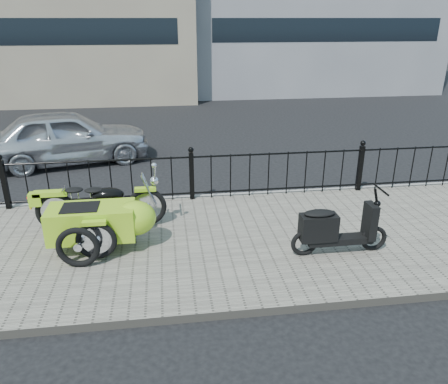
{
  "coord_description": "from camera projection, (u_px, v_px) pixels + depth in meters",
  "views": [
    {
      "loc": [
        -0.48,
        -6.82,
        3.51
      ],
      "look_at": [
        0.45,
        -0.1,
        0.79
      ],
      "focal_mm": 35.0,
      "sensor_mm": 36.0,
      "label": 1
    }
  ],
  "objects": [
    {
      "name": "ground",
      "position": [
        198.0,
        233.0,
        7.64
      ],
      "size": [
        120.0,
        120.0,
        0.0
      ],
      "primitive_type": "plane",
      "color": "black",
      "rests_on": "ground"
    },
    {
      "name": "sidewalk",
      "position": [
        200.0,
        244.0,
        7.15
      ],
      "size": [
        30.0,
        3.8,
        0.12
      ],
      "primitive_type": "cube",
      "color": "#676257",
      "rests_on": "ground"
    },
    {
      "name": "curb",
      "position": [
        192.0,
        199.0,
        8.94
      ],
      "size": [
        30.0,
        0.1,
        0.12
      ],
      "primitive_type": "cube",
      "color": "gray",
      "rests_on": "ground"
    },
    {
      "name": "iron_fence",
      "position": [
        192.0,
        177.0,
        8.61
      ],
      "size": [
        14.11,
        0.11,
        1.08
      ],
      "color": "black",
      "rests_on": "sidewalk"
    },
    {
      "name": "motorcycle_sidecar",
      "position": [
        105.0,
        217.0,
        6.85
      ],
      "size": [
        2.28,
        1.48,
        0.98
      ],
      "color": "black",
      "rests_on": "sidewalk"
    },
    {
      "name": "scooter",
      "position": [
        334.0,
        230.0,
        6.61
      ],
      "size": [
        1.53,
        0.45,
        1.04
      ],
      "color": "black",
      "rests_on": "sidewalk"
    },
    {
      "name": "spare_tire",
      "position": [
        78.0,
        247.0,
        6.27
      ],
      "size": [
        0.64,
        0.14,
        0.64
      ],
      "primitive_type": "torus",
      "rotation": [
        1.57,
        0.0,
        -0.08
      ],
      "color": "black",
      "rests_on": "sidewalk"
    },
    {
      "name": "sedan_car",
      "position": [
        67.0,
        137.0,
        11.09
      ],
      "size": [
        4.32,
        2.53,
        1.38
      ],
      "primitive_type": "imported",
      "rotation": [
        0.0,
        0.0,
        1.81
      ],
      "color": "silver",
      "rests_on": "ground"
    }
  ]
}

